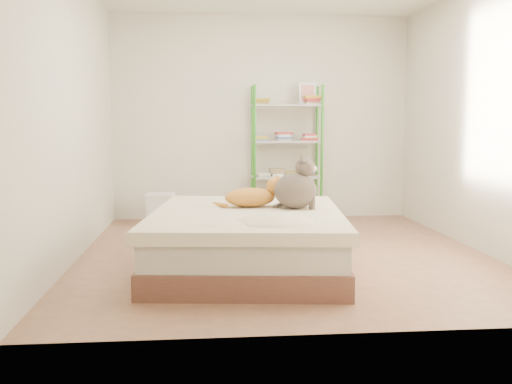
{
  "coord_description": "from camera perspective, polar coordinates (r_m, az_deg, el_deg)",
  "views": [
    {
      "loc": [
        -0.74,
        -5.27,
        1.23
      ],
      "look_at": [
        -0.28,
        -0.24,
        0.62
      ],
      "focal_mm": 40.0,
      "sensor_mm": 36.0,
      "label": 1
    }
  ],
  "objects": [
    {
      "name": "cardboard_box",
      "position": [
        6.29,
        4.87,
        -2.85
      ],
      "size": [
        0.51,
        0.49,
        0.38
      ],
      "rotation": [
        0.0,
        0.0,
        -0.09
      ],
      "color": "#A26E4E",
      "rests_on": "ground"
    },
    {
      "name": "bed",
      "position": [
        4.84,
        -0.86,
        -4.81
      ],
      "size": [
        1.77,
        2.11,
        0.5
      ],
      "rotation": [
        0.0,
        0.0,
        -0.11
      ],
      "color": "brown",
      "rests_on": "ground"
    },
    {
      "name": "shelf_unit",
      "position": [
        7.23,
        3.12,
        3.62
      ],
      "size": [
        0.88,
        0.36,
        1.74
      ],
      "color": "#359128",
      "rests_on": "ground"
    },
    {
      "name": "orange_cat",
      "position": [
        5.01,
        -0.61,
        -0.28
      ],
      "size": [
        0.55,
        0.33,
        0.21
      ],
      "primitive_type": null,
      "rotation": [
        0.0,
        0.0,
        0.09
      ],
      "color": "orange",
      "rests_on": "bed"
    },
    {
      "name": "grey_cat",
      "position": [
        4.9,
        3.99,
        0.93
      ],
      "size": [
        0.43,
        0.37,
        0.45
      ],
      "primitive_type": null,
      "rotation": [
        0.0,
        0.0,
        1.45
      ],
      "color": "#6F6356",
      "rests_on": "bed"
    },
    {
      "name": "white_bin",
      "position": [
        7.0,
        -9.55,
        -1.7
      ],
      "size": [
        0.35,
        0.31,
        0.38
      ],
      "rotation": [
        0.0,
        0.0,
        -0.04
      ],
      "color": "white",
      "rests_on": "ground"
    },
    {
      "name": "room",
      "position": [
        5.32,
        2.81,
        7.64
      ],
      "size": [
        3.81,
        4.21,
        2.61
      ],
      "color": "#AB7855",
      "rests_on": "ground"
    }
  ]
}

